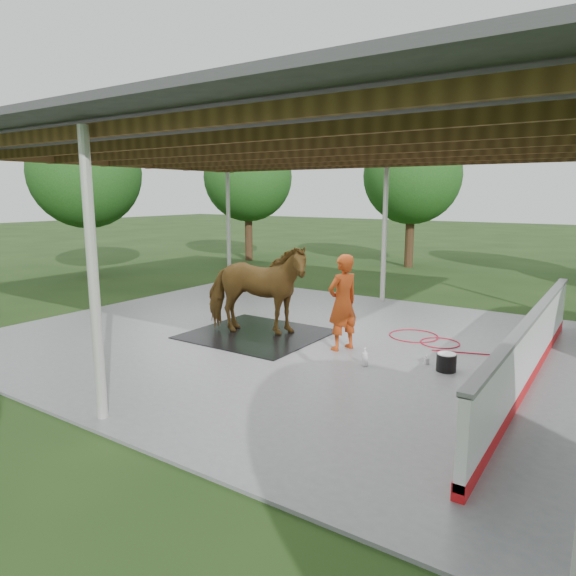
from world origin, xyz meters
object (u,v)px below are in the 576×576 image
Objects in this scene: dasher_board at (531,350)px; handler at (343,302)px; horse at (256,289)px; wash_bucket at (446,362)px.

handler is at bearing -178.07° from dasher_board.
dasher_board is at bearing 114.44° from handler.
horse is (-5.40, -0.19, 0.45)m from dasher_board.
horse reaches higher than handler.
dasher_board is 5.42m from horse.
handler is at bearing 176.94° from wash_bucket.
dasher_board is 3.38m from handler.
wash_bucket is (4.13, -0.03, -0.84)m from horse.
handler reaches higher than dasher_board.
dasher_board is at bearing -109.47° from horse.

